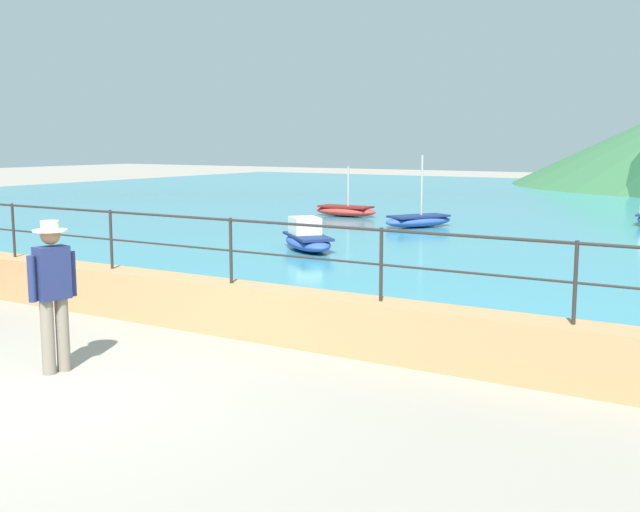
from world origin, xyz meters
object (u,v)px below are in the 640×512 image
object	(u,v)px
person_walking	(53,289)
boat_2	(307,239)
boat_0	(418,220)
boat_5	(346,210)

from	to	relation	value
person_walking	boat_2	distance (m)	10.10
boat_2	person_walking	bearing A→B (deg)	-73.93
boat_0	boat_2	xyz separation A→B (m)	(-0.21, -5.89, 0.06)
boat_2	boat_5	bearing A→B (deg)	113.56
boat_0	boat_5	world-z (taller)	boat_0
person_walking	boat_2	size ratio (longest dim) A/B	0.75
boat_0	person_walking	bearing A→B (deg)	-80.58
person_walking	boat_0	xyz separation A→B (m)	(-2.58, 15.57, -0.71)
boat_2	boat_5	size ratio (longest dim) A/B	1.01
boat_5	person_walking	bearing A→B (deg)	-70.54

